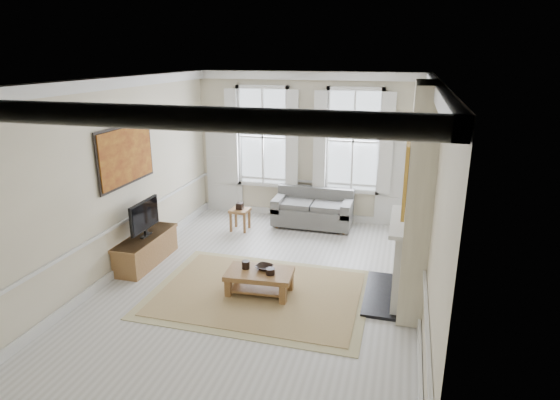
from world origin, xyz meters
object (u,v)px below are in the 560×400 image
(side_table, at_px, (240,214))
(coffee_table, at_px, (260,276))
(tv_stand, at_px, (146,249))
(sofa, at_px, (313,211))

(side_table, relative_size, coffee_table, 0.44)
(coffee_table, xyz_separation_m, tv_stand, (-2.40, 0.58, -0.05))
(side_table, bearing_deg, tv_stand, -117.91)
(tv_stand, bearing_deg, sofa, 47.05)
(coffee_table, bearing_deg, side_table, 111.93)
(side_table, relative_size, tv_stand, 0.32)
(sofa, xyz_separation_m, tv_stand, (-2.60, -2.80, -0.08))
(sofa, bearing_deg, side_table, -154.43)
(sofa, height_order, side_table, sofa)
(side_table, distance_m, coffee_table, 2.96)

